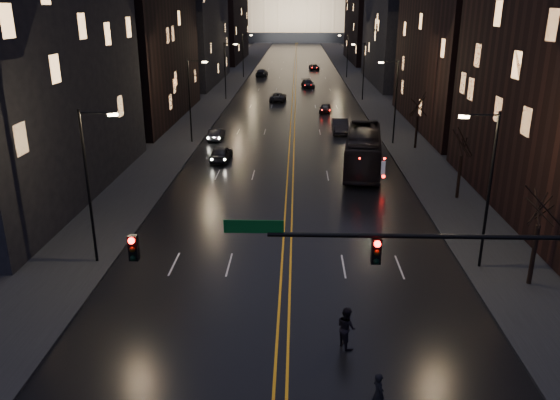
# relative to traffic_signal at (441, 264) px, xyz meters

# --- Properties ---
(ground) EXTENTS (900.00, 900.00, 0.00)m
(ground) POSITION_rel_traffic_signal_xyz_m (-5.91, 0.00, -5.10)
(ground) COLOR black
(ground) RESTS_ON ground
(road) EXTENTS (20.00, 320.00, 0.02)m
(road) POSITION_rel_traffic_signal_xyz_m (-5.91, 130.00, -5.09)
(road) COLOR black
(road) RESTS_ON ground
(sidewalk_left) EXTENTS (8.00, 320.00, 0.16)m
(sidewalk_left) POSITION_rel_traffic_signal_xyz_m (-19.91, 130.00, -5.02)
(sidewalk_left) COLOR black
(sidewalk_left) RESTS_ON ground
(sidewalk_right) EXTENTS (8.00, 320.00, 0.16)m
(sidewalk_right) POSITION_rel_traffic_signal_xyz_m (8.09, 130.00, -5.02)
(sidewalk_right) COLOR black
(sidewalk_right) RESTS_ON ground
(center_line) EXTENTS (0.62, 320.00, 0.01)m
(center_line) POSITION_rel_traffic_signal_xyz_m (-5.91, 130.00, -5.08)
(center_line) COLOR orange
(center_line) RESTS_ON road
(building_left_near) EXTENTS (12.00, 28.00, 22.00)m
(building_left_near) POSITION_rel_traffic_signal_xyz_m (-26.91, 22.00, 5.90)
(building_left_near) COLOR black
(building_left_near) RESTS_ON ground
(building_left_mid) EXTENTS (12.00, 30.00, 28.00)m
(building_left_mid) POSITION_rel_traffic_signal_xyz_m (-26.91, 54.00, 8.90)
(building_left_mid) COLOR black
(building_left_mid) RESTS_ON ground
(building_left_far) EXTENTS (12.00, 34.00, 20.00)m
(building_left_far) POSITION_rel_traffic_signal_xyz_m (-26.91, 92.00, 4.90)
(building_left_far) COLOR black
(building_left_far) RESTS_ON ground
(building_left_dist) EXTENTS (12.00, 40.00, 24.00)m
(building_left_dist) POSITION_rel_traffic_signal_xyz_m (-26.91, 140.00, 6.90)
(building_left_dist) COLOR black
(building_left_dist) RESTS_ON ground
(building_right_mid) EXTENTS (12.00, 34.00, 26.00)m
(building_right_mid) POSITION_rel_traffic_signal_xyz_m (15.09, 92.00, 7.90)
(building_right_mid) COLOR black
(building_right_mid) RESTS_ON ground
(building_right_dist) EXTENTS (12.00, 40.00, 22.00)m
(building_right_dist) POSITION_rel_traffic_signal_xyz_m (15.09, 140.00, 5.90)
(building_right_dist) COLOR black
(building_right_dist) RESTS_ON ground
(capitol) EXTENTS (90.00, 50.00, 58.50)m
(capitol) POSITION_rel_traffic_signal_xyz_m (-5.91, 250.00, 12.05)
(capitol) COLOR black
(capitol) RESTS_ON ground
(traffic_signal) EXTENTS (17.29, 0.45, 7.00)m
(traffic_signal) POSITION_rel_traffic_signal_xyz_m (0.00, 0.00, 0.00)
(traffic_signal) COLOR black
(traffic_signal) RESTS_ON ground
(streetlamp_right_near) EXTENTS (2.13, 0.25, 9.00)m
(streetlamp_right_near) POSITION_rel_traffic_signal_xyz_m (4.91, 10.00, -0.02)
(streetlamp_right_near) COLOR black
(streetlamp_right_near) RESTS_ON ground
(streetlamp_left_near) EXTENTS (2.13, 0.25, 9.00)m
(streetlamp_left_near) POSITION_rel_traffic_signal_xyz_m (-16.72, 10.00, -0.02)
(streetlamp_left_near) COLOR black
(streetlamp_left_near) RESTS_ON ground
(streetlamp_right_mid) EXTENTS (2.13, 0.25, 9.00)m
(streetlamp_right_mid) POSITION_rel_traffic_signal_xyz_m (4.91, 40.00, -0.02)
(streetlamp_right_mid) COLOR black
(streetlamp_right_mid) RESTS_ON ground
(streetlamp_left_mid) EXTENTS (2.13, 0.25, 9.00)m
(streetlamp_left_mid) POSITION_rel_traffic_signal_xyz_m (-16.72, 40.00, -0.02)
(streetlamp_left_mid) COLOR black
(streetlamp_left_mid) RESTS_ON ground
(streetlamp_right_far) EXTENTS (2.13, 0.25, 9.00)m
(streetlamp_right_far) POSITION_rel_traffic_signal_xyz_m (4.91, 70.00, -0.02)
(streetlamp_right_far) COLOR black
(streetlamp_right_far) RESTS_ON ground
(streetlamp_left_far) EXTENTS (2.13, 0.25, 9.00)m
(streetlamp_left_far) POSITION_rel_traffic_signal_xyz_m (-16.72, 70.00, -0.02)
(streetlamp_left_far) COLOR black
(streetlamp_left_far) RESTS_ON ground
(streetlamp_right_dist) EXTENTS (2.13, 0.25, 9.00)m
(streetlamp_right_dist) POSITION_rel_traffic_signal_xyz_m (4.91, 100.00, -0.02)
(streetlamp_right_dist) COLOR black
(streetlamp_right_dist) RESTS_ON ground
(streetlamp_left_dist) EXTENTS (2.13, 0.25, 9.00)m
(streetlamp_left_dist) POSITION_rel_traffic_signal_xyz_m (-16.72, 100.00, -0.02)
(streetlamp_left_dist) COLOR black
(streetlamp_left_dist) RESTS_ON ground
(tree_right_near) EXTENTS (2.40, 2.40, 6.65)m
(tree_right_near) POSITION_rel_traffic_signal_xyz_m (7.09, 8.00, -0.58)
(tree_right_near) COLOR black
(tree_right_near) RESTS_ON ground
(tree_right_mid) EXTENTS (2.40, 2.40, 6.65)m
(tree_right_mid) POSITION_rel_traffic_signal_xyz_m (7.09, 22.00, -0.58)
(tree_right_mid) COLOR black
(tree_right_mid) RESTS_ON ground
(tree_right_far) EXTENTS (2.40, 2.40, 6.65)m
(tree_right_far) POSITION_rel_traffic_signal_xyz_m (7.09, 38.00, -0.58)
(tree_right_far) COLOR black
(tree_right_far) RESTS_ON ground
(bus) EXTENTS (4.60, 13.12, 3.58)m
(bus) POSITION_rel_traffic_signal_xyz_m (0.72, 30.34, -3.31)
(bus) COLOR black
(bus) RESTS_ON ground
(oncoming_car_a) EXTENTS (1.99, 4.48, 1.50)m
(oncoming_car_a) POSITION_rel_traffic_signal_xyz_m (-12.69, 32.76, -4.35)
(oncoming_car_a) COLOR black
(oncoming_car_a) RESTS_ON ground
(oncoming_car_b) EXTENTS (1.54, 4.09, 1.33)m
(oncoming_car_b) POSITION_rel_traffic_signal_xyz_m (-14.41, 41.55, -4.44)
(oncoming_car_b) COLOR black
(oncoming_car_b) RESTS_ON ground
(oncoming_car_c) EXTENTS (2.72, 5.16, 1.38)m
(oncoming_car_c) POSITION_rel_traffic_signal_xyz_m (-8.41, 68.94, -4.41)
(oncoming_car_c) COLOR black
(oncoming_car_c) RESTS_ON ground
(oncoming_car_d) EXTENTS (2.59, 5.65, 1.60)m
(oncoming_car_d) POSITION_rel_traffic_signal_xyz_m (-13.12, 102.18, -4.30)
(oncoming_car_d) COLOR black
(oncoming_car_d) RESTS_ON ground
(receding_car_a) EXTENTS (1.78, 5.10, 1.68)m
(receding_car_a) POSITION_rel_traffic_signal_xyz_m (-0.25, 45.74, -4.26)
(receding_car_a) COLOR black
(receding_car_a) RESTS_ON ground
(receding_car_b) EXTENTS (1.95, 3.97, 1.30)m
(receding_car_b) POSITION_rel_traffic_signal_xyz_m (-1.38, 59.06, -4.45)
(receding_car_b) COLOR black
(receding_car_b) RESTS_ON ground
(receding_car_c) EXTENTS (2.74, 5.33, 1.48)m
(receding_car_c) POSITION_rel_traffic_signal_xyz_m (-3.41, 84.54, -4.36)
(receding_car_c) COLOR black
(receding_car_c) RESTS_ON ground
(receding_car_d) EXTENTS (2.61, 4.88, 1.30)m
(receding_car_d) POSITION_rel_traffic_signal_xyz_m (-1.34, 116.24, -4.45)
(receding_car_d) COLOR black
(receding_car_d) RESTS_ON ground
(pedestrian_a) EXTENTS (0.62, 0.73, 1.71)m
(pedestrian_a) POSITION_rel_traffic_signal_xyz_m (-2.33, -2.00, -4.25)
(pedestrian_a) COLOR black
(pedestrian_a) RESTS_ON ground
(pedestrian_b) EXTENTS (0.89, 1.06, 1.91)m
(pedestrian_b) POSITION_rel_traffic_signal_xyz_m (-3.14, 2.16, -4.15)
(pedestrian_b) COLOR black
(pedestrian_b) RESTS_ON ground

